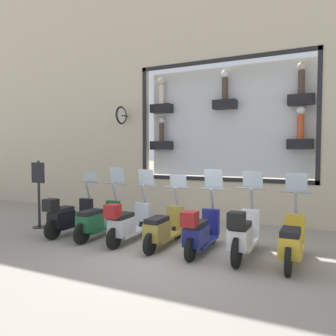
{
  "coord_description": "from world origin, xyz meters",
  "views": [
    {
      "loc": [
        -6.06,
        -2.78,
        2.06
      ],
      "look_at": [
        1.63,
        0.91,
        1.64
      ],
      "focal_mm": 35.0,
      "sensor_mm": 36.0,
      "label": 1
    }
  ],
  "objects_px": {
    "scooter_yellow_0": "(292,242)",
    "shop_sign_post": "(39,191)",
    "scooter_white_1": "(243,234)",
    "scooter_black_6": "(68,216)",
    "scooter_olive_3": "(163,229)",
    "scooter_green_5": "(98,220)",
    "scooter_silver_4": "(127,223)",
    "scooter_navy_2": "(200,231)"
  },
  "relations": [
    {
      "from": "scooter_yellow_0",
      "to": "shop_sign_post",
      "type": "xyz_separation_m",
      "value": [
        0.19,
        6.47,
        0.56
      ]
    },
    {
      "from": "scooter_white_1",
      "to": "shop_sign_post",
      "type": "height_order",
      "value": "shop_sign_post"
    },
    {
      "from": "scooter_black_6",
      "to": "shop_sign_post",
      "type": "xyz_separation_m",
      "value": [
        0.26,
        1.25,
        0.53
      ]
    },
    {
      "from": "shop_sign_post",
      "to": "scooter_yellow_0",
      "type": "bearing_deg",
      "value": -91.67
    },
    {
      "from": "scooter_olive_3",
      "to": "shop_sign_post",
      "type": "distance_m",
      "value": 3.91
    },
    {
      "from": "scooter_yellow_0",
      "to": "scooter_green_5",
      "type": "xyz_separation_m",
      "value": [
        -0.0,
        4.35,
        -0.01
      ]
    },
    {
      "from": "scooter_yellow_0",
      "to": "scooter_black_6",
      "type": "height_order",
      "value": "scooter_yellow_0"
    },
    {
      "from": "scooter_white_1",
      "to": "shop_sign_post",
      "type": "distance_m",
      "value": 5.62
    },
    {
      "from": "scooter_black_6",
      "to": "shop_sign_post",
      "type": "relative_size",
      "value": 0.98
    },
    {
      "from": "scooter_white_1",
      "to": "scooter_olive_3",
      "type": "distance_m",
      "value": 1.74
    },
    {
      "from": "scooter_yellow_0",
      "to": "scooter_white_1",
      "type": "xyz_separation_m",
      "value": [
        -0.05,
        0.87,
        0.06
      ]
    },
    {
      "from": "scooter_green_5",
      "to": "scooter_yellow_0",
      "type": "bearing_deg",
      "value": -89.99
    },
    {
      "from": "scooter_yellow_0",
      "to": "scooter_black_6",
      "type": "xyz_separation_m",
      "value": [
        -0.07,
        5.22,
        0.03
      ]
    },
    {
      "from": "scooter_olive_3",
      "to": "scooter_black_6",
      "type": "distance_m",
      "value": 2.61
    },
    {
      "from": "scooter_white_1",
      "to": "shop_sign_post",
      "type": "xyz_separation_m",
      "value": [
        0.24,
        5.6,
        0.5
      ]
    },
    {
      "from": "scooter_olive_3",
      "to": "shop_sign_post",
      "type": "relative_size",
      "value": 0.98
    },
    {
      "from": "scooter_silver_4",
      "to": "scooter_black_6",
      "type": "xyz_separation_m",
      "value": [
        -0.0,
        1.74,
        0.0
      ]
    },
    {
      "from": "scooter_black_6",
      "to": "shop_sign_post",
      "type": "bearing_deg",
      "value": 78.36
    },
    {
      "from": "scooter_green_5",
      "to": "scooter_black_6",
      "type": "distance_m",
      "value": 0.87
    },
    {
      "from": "shop_sign_post",
      "to": "scooter_silver_4",
      "type": "bearing_deg",
      "value": -94.9
    },
    {
      "from": "scooter_yellow_0",
      "to": "scooter_navy_2",
      "type": "relative_size",
      "value": 1.01
    },
    {
      "from": "scooter_navy_2",
      "to": "scooter_silver_4",
      "type": "distance_m",
      "value": 1.74
    },
    {
      "from": "scooter_yellow_0",
      "to": "scooter_olive_3",
      "type": "height_order",
      "value": "scooter_yellow_0"
    },
    {
      "from": "scooter_white_1",
      "to": "scooter_silver_4",
      "type": "distance_m",
      "value": 2.61
    },
    {
      "from": "scooter_navy_2",
      "to": "scooter_white_1",
      "type": "bearing_deg",
      "value": -88.94
    },
    {
      "from": "scooter_olive_3",
      "to": "scooter_green_5",
      "type": "xyz_separation_m",
      "value": [
        0.01,
        1.74,
        0.02
      ]
    },
    {
      "from": "shop_sign_post",
      "to": "scooter_olive_3",
      "type": "bearing_deg",
      "value": -92.91
    },
    {
      "from": "scooter_olive_3",
      "to": "shop_sign_post",
      "type": "bearing_deg",
      "value": 87.09
    },
    {
      "from": "scooter_yellow_0",
      "to": "scooter_silver_4",
      "type": "xyz_separation_m",
      "value": [
        -0.07,
        3.48,
        0.03
      ]
    },
    {
      "from": "scooter_navy_2",
      "to": "shop_sign_post",
      "type": "distance_m",
      "value": 4.76
    },
    {
      "from": "scooter_green_5",
      "to": "shop_sign_post",
      "type": "bearing_deg",
      "value": 84.88
    },
    {
      "from": "scooter_olive_3",
      "to": "scooter_green_5",
      "type": "height_order",
      "value": "scooter_green_5"
    },
    {
      "from": "scooter_navy_2",
      "to": "scooter_olive_3",
      "type": "distance_m",
      "value": 0.87
    },
    {
      "from": "scooter_silver_4",
      "to": "shop_sign_post",
      "type": "distance_m",
      "value": 3.04
    },
    {
      "from": "scooter_white_1",
      "to": "scooter_silver_4",
      "type": "bearing_deg",
      "value": 90.32
    },
    {
      "from": "shop_sign_post",
      "to": "scooter_black_6",
      "type": "bearing_deg",
      "value": -101.64
    },
    {
      "from": "scooter_olive_3",
      "to": "scooter_black_6",
      "type": "xyz_separation_m",
      "value": [
        -0.06,
        2.61,
        0.05
      ]
    },
    {
      "from": "scooter_navy_2",
      "to": "scooter_green_5",
      "type": "xyz_separation_m",
      "value": [
        0.07,
        2.61,
        -0.03
      ]
    },
    {
      "from": "scooter_silver_4",
      "to": "scooter_green_5",
      "type": "bearing_deg",
      "value": 85.65
    },
    {
      "from": "scooter_white_1",
      "to": "scooter_navy_2",
      "type": "distance_m",
      "value": 0.87
    },
    {
      "from": "scooter_silver_4",
      "to": "scooter_olive_3",
      "type": "bearing_deg",
      "value": -86.07
    },
    {
      "from": "scooter_silver_4",
      "to": "scooter_green_5",
      "type": "xyz_separation_m",
      "value": [
        0.07,
        0.87,
        -0.04
      ]
    }
  ]
}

